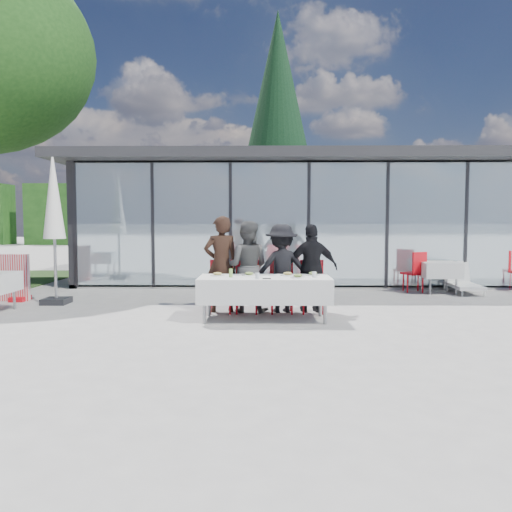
{
  "coord_description": "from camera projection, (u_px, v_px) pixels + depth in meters",
  "views": [
    {
      "loc": [
        -0.1,
        -8.41,
        1.7
      ],
      "look_at": [
        -0.24,
        1.2,
        1.03
      ],
      "focal_mm": 35.0,
      "sensor_mm": 36.0,
      "label": 1
    }
  ],
  "objects": [
    {
      "name": "diner_d",
      "position": [
        312.0,
        268.0,
        9.32
      ],
      "size": [
        1.08,
        1.08,
        1.65
      ],
      "primitive_type": "imported",
      "rotation": [
        0.0,
        0.0,
        3.27
      ],
      "color": "black",
      "rests_on": "ground"
    },
    {
      "name": "plate_c",
      "position": [
        288.0,
        274.0,
        8.72
      ],
      "size": [
        0.26,
        0.26,
        0.07
      ],
      "color": "white",
      "rests_on": "dining_table"
    },
    {
      "name": "drinking_glasses",
      "position": [
        286.0,
        275.0,
        8.38
      ],
      "size": [
        1.04,
        0.26,
        0.1
      ],
      "color": "silver",
      "rests_on": "dining_table"
    },
    {
      "name": "lounger",
      "position": [
        461.0,
        281.0,
        11.97
      ],
      "size": [
        0.68,
        1.36,
        0.72
      ],
      "color": "silver",
      "rests_on": "ground"
    },
    {
      "name": "plate_a",
      "position": [
        218.0,
        274.0,
        8.69
      ],
      "size": [
        0.26,
        0.26,
        0.07
      ],
      "color": "white",
      "rests_on": "dining_table"
    },
    {
      "name": "spare_table_right",
      "position": [
        439.0,
        270.0,
        11.82
      ],
      "size": [
        0.86,
        0.86,
        0.74
      ],
      "color": "silver",
      "rests_on": "ground"
    },
    {
      "name": "diner_chair_c",
      "position": [
        282.0,
        284.0,
        9.32
      ],
      "size": [
        0.44,
        0.44,
        0.97
      ],
      "color": "red",
      "rests_on": "ground"
    },
    {
      "name": "juice_bottle",
      "position": [
        231.0,
        273.0,
        8.49
      ],
      "size": [
        0.06,
        0.06,
        0.15
      ],
      "primitive_type": "cylinder",
      "color": "#81B74C",
      "rests_on": "dining_table"
    },
    {
      "name": "treeline",
      "position": [
        237.0,
        214.0,
        36.31
      ],
      "size": [
        62.5,
        2.0,
        4.4
      ],
      "color": "#183E13",
      "rests_on": "ground"
    },
    {
      "name": "diner_a",
      "position": [
        221.0,
        264.0,
        9.34
      ],
      "size": [
        0.79,
        0.79,
        1.8
      ],
      "primitive_type": "imported",
      "rotation": [
        0.0,
        0.0,
        3.38
      ],
      "color": "black",
      "rests_on": "ground"
    },
    {
      "name": "market_umbrella",
      "position": [
        54.0,
        208.0,
        10.15
      ],
      "size": [
        0.5,
        0.5,
        3.0
      ],
      "color": "black",
      "rests_on": "ground"
    },
    {
      "name": "plate_d",
      "position": [
        313.0,
        274.0,
        8.77
      ],
      "size": [
        0.26,
        0.26,
        0.07
      ],
      "color": "white",
      "rests_on": "dining_table"
    },
    {
      "name": "ground",
      "position": [
        269.0,
        321.0,
        8.5
      ],
      "size": [
        90.0,
        90.0,
        0.0
      ],
      "primitive_type": "plane",
      "color": "#A29E99",
      "rests_on": "ground"
    },
    {
      "name": "diner_chair_d",
      "position": [
        312.0,
        284.0,
        9.31
      ],
      "size": [
        0.44,
        0.44,
        0.97
      ],
      "color": "red",
      "rests_on": "ground"
    },
    {
      "name": "diner_chair_b",
      "position": [
        247.0,
        284.0,
        9.33
      ],
      "size": [
        0.44,
        0.44,
        0.97
      ],
      "color": "red",
      "rests_on": "ground"
    },
    {
      "name": "dining_table",
      "position": [
        265.0,
        289.0,
        8.58
      ],
      "size": [
        2.26,
        0.96,
        0.75
      ],
      "color": "silver",
      "rests_on": "ground"
    },
    {
      "name": "diner_chair_a",
      "position": [
        221.0,
        283.0,
        9.34
      ],
      "size": [
        0.44,
        0.44,
        0.97
      ],
      "color": "red",
      "rests_on": "ground"
    },
    {
      "name": "conifer_tree",
      "position": [
        278.0,
        120.0,
        21.05
      ],
      "size": [
        4.0,
        4.0,
        10.5
      ],
      "color": "#382316",
      "rests_on": "ground"
    },
    {
      "name": "diner_b",
      "position": [
        247.0,
        267.0,
        9.33
      ],
      "size": [
        0.96,
        0.96,
        1.71
      ],
      "primitive_type": "imported",
      "rotation": [
        0.0,
        0.0,
        2.96
      ],
      "color": "#505050",
      "rests_on": "ground"
    },
    {
      "name": "diner_c",
      "position": [
        282.0,
        268.0,
        9.33
      ],
      "size": [
        1.26,
        1.26,
        1.65
      ],
      "primitive_type": "imported",
      "rotation": [
        0.0,
        0.0,
        3.34
      ],
      "color": "black",
      "rests_on": "ground"
    },
    {
      "name": "plate_extra",
      "position": [
        298.0,
        276.0,
        8.39
      ],
      "size": [
        0.26,
        0.26,
        0.07
      ],
      "color": "white",
      "rests_on": "dining_table"
    },
    {
      "name": "pavilion",
      "position": [
        327.0,
        208.0,
        16.47
      ],
      "size": [
        14.8,
        8.8,
        3.44
      ],
      "color": "gray",
      "rests_on": "ground"
    },
    {
      "name": "plate_b",
      "position": [
        249.0,
        274.0,
        8.72
      ],
      "size": [
        0.26,
        0.26,
        0.07
      ],
      "color": "white",
      "rests_on": "dining_table"
    },
    {
      "name": "spare_chair_b",
      "position": [
        416.0,
        270.0,
        11.9
      ],
      "size": [
        0.6,
        0.6,
        0.97
      ],
      "color": "red",
      "rests_on": "ground"
    },
    {
      "name": "folded_eyeglasses",
      "position": [
        267.0,
        279.0,
        8.23
      ],
      "size": [
        0.14,
        0.03,
        0.01
      ],
      "primitive_type": "cube",
      "color": "black",
      "rests_on": "dining_table"
    }
  ]
}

